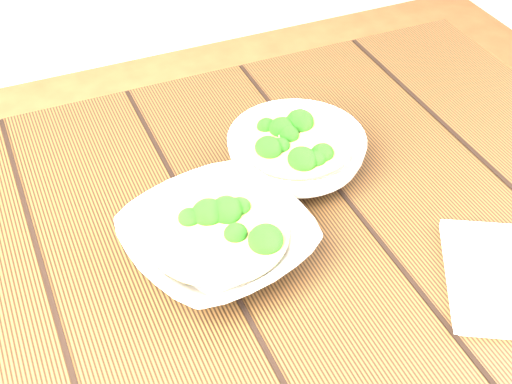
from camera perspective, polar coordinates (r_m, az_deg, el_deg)
The scene contains 4 objects.
table at distance 0.98m, azimuth -1.99°, elevation -9.44°, with size 1.20×0.80×0.75m.
soup_bowl_front at distance 0.86m, azimuth -3.09°, elevation -3.84°, with size 0.26×0.26×0.06m.
soup_bowl_back at distance 0.98m, azimuth 3.23°, elevation 3.09°, with size 0.24×0.24×0.07m.
trivet at distance 0.90m, azimuth -1.91°, elevation -2.89°, with size 0.12×0.12×0.03m, color black.
Camera 1 is at (-0.22, -0.58, 1.39)m, focal length 50.00 mm.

